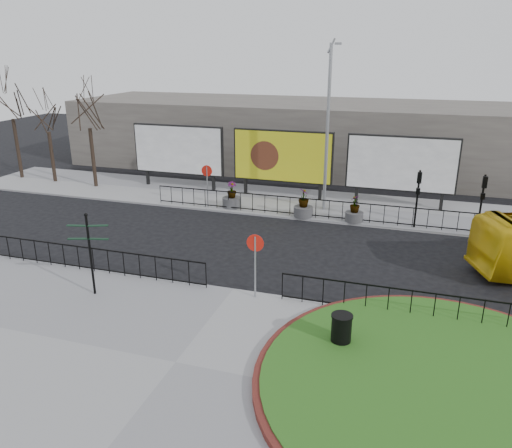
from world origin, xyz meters
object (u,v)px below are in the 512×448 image
at_px(planter_a, 232,199).
at_px(litter_bin, 341,331).
at_px(lamp_post, 328,127).
at_px(fingerpost_sign, 89,246).
at_px(planter_b, 303,207).
at_px(planter_c, 354,212).
at_px(billboard_mid, 282,157).

bearing_deg(planter_a, litter_bin, -56.92).
xyz_separation_m(lamp_post, fingerpost_sign, (-6.35, -12.95, -2.78)).
relative_size(litter_bin, planter_a, 0.73).
bearing_deg(lamp_post, fingerpost_sign, -116.11).
distance_m(lamp_post, litter_bin, 14.65).
bearing_deg(planter_b, planter_a, 174.57).
height_order(lamp_post, planter_a, lamp_post).
height_order(planter_a, planter_c, planter_a).
xyz_separation_m(billboard_mid, planter_c, (4.92, -3.57, -1.97)).
height_order(billboard_mid, fingerpost_sign, billboard_mid).
relative_size(lamp_post, litter_bin, 8.37).
bearing_deg(planter_a, fingerpost_sign, -95.71).
relative_size(fingerpost_sign, litter_bin, 2.89).
distance_m(planter_b, planter_c, 2.76).
height_order(billboard_mid, litter_bin, billboard_mid).
height_order(fingerpost_sign, planter_a, fingerpost_sign).
bearing_deg(lamp_post, planter_a, -167.05).
bearing_deg(lamp_post, planter_b, -118.07).
height_order(litter_bin, planter_c, planter_c).
height_order(lamp_post, litter_bin, lamp_post).
bearing_deg(billboard_mid, litter_bin, -69.08).
height_order(billboard_mid, planter_b, billboard_mid).
distance_m(lamp_post, fingerpost_sign, 14.69).
relative_size(litter_bin, planter_b, 0.70).
xyz_separation_m(billboard_mid, fingerpost_sign, (-3.34, -14.92, -0.56)).
xyz_separation_m(billboard_mid, lamp_post, (3.01, -1.97, 2.23)).
xyz_separation_m(litter_bin, planter_b, (-3.85, 12.13, -0.00)).
xyz_separation_m(fingerpost_sign, litter_bin, (9.34, -0.77, -1.37)).
bearing_deg(planter_a, billboard_mid, 55.59).
bearing_deg(billboard_mid, planter_a, -124.41).
relative_size(fingerpost_sign, planter_b, 2.03).
bearing_deg(fingerpost_sign, billboard_mid, 64.34).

